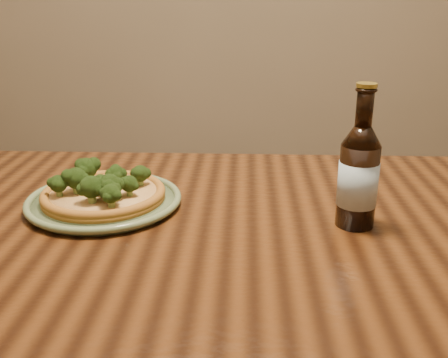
{
  "coord_description": "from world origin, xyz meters",
  "views": [
    {
      "loc": [
        0.13,
        -0.72,
        1.14
      ],
      "look_at": [
        0.09,
        0.17,
        0.82
      ],
      "focal_mm": 42.0,
      "sensor_mm": 36.0,
      "label": 1
    }
  ],
  "objects_px": {
    "table": "(170,277)",
    "beer_bottle": "(358,175)",
    "plate": "(104,200)",
    "pizza": "(103,191)"
  },
  "relations": [
    {
      "from": "table",
      "to": "beer_bottle",
      "type": "xyz_separation_m",
      "value": [
        0.33,
        0.04,
        0.19
      ]
    },
    {
      "from": "table",
      "to": "plate",
      "type": "relative_size",
      "value": 5.4
    },
    {
      "from": "plate",
      "to": "beer_bottle",
      "type": "xyz_separation_m",
      "value": [
        0.46,
        -0.07,
        0.08
      ]
    },
    {
      "from": "table",
      "to": "pizza",
      "type": "distance_m",
      "value": 0.21
    },
    {
      "from": "table",
      "to": "pizza",
      "type": "bearing_deg",
      "value": 144.09
    },
    {
      "from": "pizza",
      "to": "beer_bottle",
      "type": "distance_m",
      "value": 0.47
    },
    {
      "from": "table",
      "to": "pizza",
      "type": "relative_size",
      "value": 6.8
    },
    {
      "from": "table",
      "to": "beer_bottle",
      "type": "distance_m",
      "value": 0.38
    },
    {
      "from": "plate",
      "to": "pizza",
      "type": "height_order",
      "value": "pizza"
    },
    {
      "from": "plate",
      "to": "table",
      "type": "bearing_deg",
      "value": -36.8
    }
  ]
}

